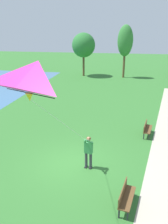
% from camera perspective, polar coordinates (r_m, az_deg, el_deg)
% --- Properties ---
extents(ground_plane, '(120.00, 120.00, 0.00)m').
position_cam_1_polar(ground_plane, '(12.31, -2.85, -12.79)').
color(ground_plane, '#33702D').
extents(person_kite_flyer, '(0.52, 0.62, 1.83)m').
position_cam_1_polar(person_kite_flyer, '(11.43, 1.10, -9.41)').
color(person_kite_flyer, '#232328').
rests_on(person_kite_flyer, ground).
extents(flying_kite, '(1.99, 4.60, 3.99)m').
position_cam_1_polar(flying_kite, '(6.18, -11.21, 7.47)').
color(flying_kite, '#E02D9E').
extents(park_bench_near_walkway, '(0.71, 1.56, 0.88)m').
position_cam_1_polar(park_bench_near_walkway, '(9.65, 10.36, -19.97)').
color(park_bench_near_walkway, brown).
rests_on(park_bench_near_walkway, ground).
extents(park_bench_far_walkway, '(0.71, 1.56, 0.88)m').
position_cam_1_polar(park_bench_far_walkway, '(15.65, 15.48, -3.91)').
color(park_bench_far_walkway, brown).
rests_on(park_bench_far_walkway, ground).
extents(tree_lakeside_near, '(2.16, 1.76, 7.34)m').
position_cam_1_polar(tree_lakeside_near, '(33.87, 10.30, 17.06)').
color(tree_lakeside_near, brown).
rests_on(tree_lakeside_near, ground).
extents(tree_lakeside_far, '(3.37, 3.58, 6.27)m').
position_cam_1_polar(tree_lakeside_far, '(34.68, -0.11, 16.38)').
color(tree_lakeside_far, brown).
rests_on(tree_lakeside_far, ground).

